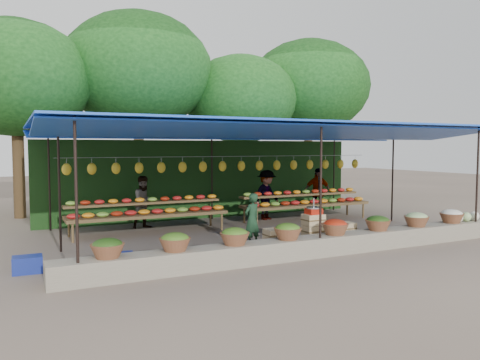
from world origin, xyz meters
name	(u,v)px	position (x,y,z in m)	size (l,w,h in m)	color
ground	(255,234)	(0.00, 0.00, 0.00)	(60.00, 60.00, 0.00)	brown
stone_curb	(316,246)	(0.00, -2.75, 0.20)	(10.60, 0.55, 0.40)	slate
stall_canopy	(254,132)	(0.00, 0.06, 2.68)	(10.80, 6.60, 2.82)	black
produce_baskets	(312,229)	(-0.10, -2.75, 0.56)	(8.98, 0.58, 0.34)	brown
netting_backdrop	(209,179)	(0.00, 3.15, 1.25)	(10.60, 0.06, 2.50)	#1D4016
tree_row	(191,83)	(0.50, 6.09, 4.70)	(16.51, 5.50, 7.12)	#3A2A15
fruit_table_left	(148,210)	(-2.49, 1.35, 0.61)	(4.21, 0.95, 0.93)	#4C391E
fruit_table_right	(305,201)	(2.51, 1.35, 0.61)	(4.21, 0.95, 0.93)	#4C391E
crate_counter	(312,234)	(0.36, -2.10, 0.31)	(2.35, 0.34, 0.77)	tan
weighing_scale	(314,210)	(0.40, -2.10, 0.86)	(0.35, 0.35, 0.37)	red
vendor_seated	(252,220)	(-0.77, -1.32, 0.61)	(0.45, 0.29, 1.23)	#1B3C23
customer_left	(144,202)	(-2.39, 2.11, 0.74)	(0.72, 0.56, 1.48)	slate
customer_mid	(267,195)	(1.48, 1.98, 0.78)	(1.01, 0.58, 1.57)	slate
customer_right	(317,192)	(3.47, 2.05, 0.79)	(0.93, 0.39, 1.59)	slate
blue_crate_front	(122,259)	(-3.87, -1.84, 0.13)	(0.43, 0.31, 0.26)	navy
blue_crate_back	(27,265)	(-5.52, -1.57, 0.15)	(0.51, 0.37, 0.31)	navy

